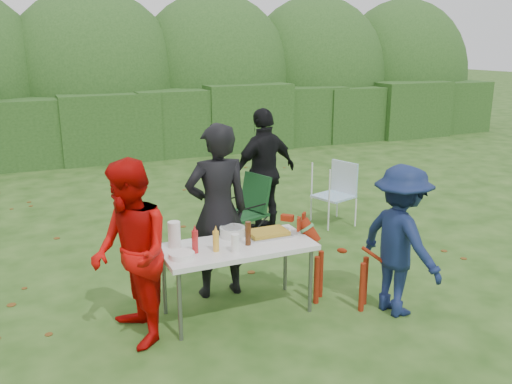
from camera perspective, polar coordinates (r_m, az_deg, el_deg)
name	(u,v)px	position (r m, az deg, el deg)	size (l,w,h in m)	color
ground	(238,302)	(5.87, -1.92, -11.54)	(80.00, 80.00, 0.00)	#1E4211
hedge_row	(108,123)	(13.12, -15.29, 7.04)	(22.00, 1.40, 1.70)	#23471C
shrub_backdrop	(96,85)	(14.62, -16.51, 10.74)	(20.00, 2.60, 3.20)	#3D6628
folding_table	(237,250)	(5.38, -1.99, -6.08)	(1.50, 0.70, 0.74)	silver
person_cook	(217,211)	(5.73, -4.08, -2.05)	(0.69, 0.45, 1.88)	black
person_red_jacket	(131,254)	(4.96, -13.07, -6.39)	(0.83, 0.65, 1.71)	#BB0805
person_black_puffy	(264,172)	(7.63, 0.90, 2.13)	(1.05, 0.44, 1.80)	black
child	(400,241)	(5.57, 14.96, -4.98)	(0.99, 0.57, 1.53)	#111E45
dog	(341,264)	(5.72, 8.98, -7.45)	(0.95, 0.38, 0.91)	maroon
camping_chair	(244,211)	(7.29, -1.30, -1.97)	(0.59, 0.59, 0.95)	#133D1B
lawn_chair	(334,194)	(8.21, 8.17, -0.17)	(0.55, 0.55, 0.94)	teal
food_tray	(268,235)	(5.60, 1.26, -4.51)	(0.45, 0.30, 0.02)	#B7B7BA
focaccia_bread	(268,232)	(5.59, 1.26, -4.25)	(0.40, 0.26, 0.04)	#B08C27
mustard_bottle	(216,241)	(5.18, -4.24, -5.19)	(0.06, 0.06, 0.20)	gold
ketchup_bottle	(195,242)	(5.16, -6.44, -5.23)	(0.06, 0.06, 0.22)	red
beer_bottle	(248,233)	(5.31, -0.84, -4.38)	(0.06, 0.06, 0.24)	#47230F
paper_towel_roll	(174,235)	(5.30, -8.59, -4.47)	(0.12, 0.12, 0.26)	white
cup_stack	(235,243)	(5.15, -2.18, -5.40)	(0.08, 0.08, 0.18)	white
pasta_bowl	(232,232)	(5.57, -2.51, -4.20)	(0.26, 0.26, 0.10)	silver
plate_stack	(182,255)	(5.09, -7.83, -6.60)	(0.24, 0.24, 0.05)	white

